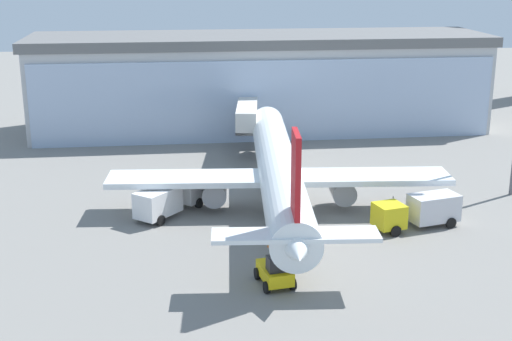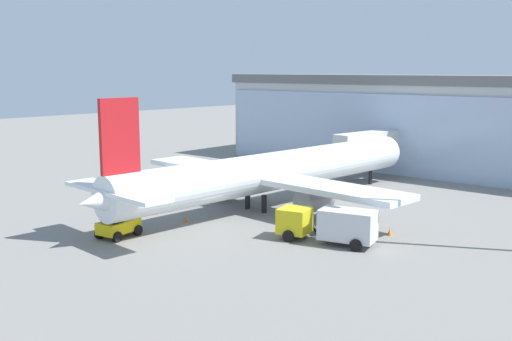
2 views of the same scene
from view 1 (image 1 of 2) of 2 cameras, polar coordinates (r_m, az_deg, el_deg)
name	(u,v)px [view 1 (image 1 of 2)]	position (r m, az deg, el deg)	size (l,w,h in m)	color
ground	(294,243)	(55.75, 3.05, -5.82)	(240.00, 240.00, 0.00)	gray
terminal_building	(260,82)	(91.44, 0.33, 7.08)	(58.06, 17.25, 12.04)	#B8B8B8
jet_bridge	(247,114)	(81.76, -0.69, 4.58)	(3.25, 12.88, 5.52)	silver
airplane	(278,171)	(62.64, 1.80, -0.01)	(29.72, 40.21, 10.70)	white
catering_truck	(168,199)	(61.56, -7.03, -2.25)	(6.14, 7.16, 2.65)	silver
fuel_truck	(419,210)	(59.84, 12.94, -3.13)	(7.62, 4.22, 2.65)	yellow
baggage_cart	(395,212)	(61.81, 11.02, -3.31)	(3.03, 3.17, 1.50)	slate
pushback_tug	(275,272)	(48.57, 1.56, -8.09)	(2.74, 3.51, 2.30)	yellow
safety_cone_nose	(269,244)	(54.87, 1.08, -5.87)	(0.36, 0.36, 0.55)	orange
safety_cone_wingtip	(427,204)	(65.21, 13.50, -2.61)	(0.36, 0.36, 0.55)	orange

